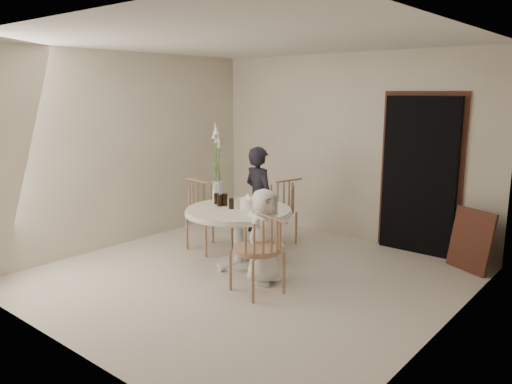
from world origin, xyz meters
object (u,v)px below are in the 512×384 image
Objects in this scene: chair_right at (264,243)px; birthday_cake at (249,203)px; girl at (259,199)px; flower_vase at (217,170)px; table at (239,217)px; chair_left at (203,205)px; chair_far at (282,202)px; boy at (265,236)px.

chair_right is 3.65× the size of birthday_cake.
flower_vase is (-0.32, -0.48, 0.42)m from girl.
table is at bearing -17.95° from flower_vase.
chair_far is at bearing -28.23° from chair_left.
table is 1.45× the size of chair_far.
chair_far is 1.14m from chair_left.
girl reaches higher than chair_left.
chair_left is at bearing 172.84° from flower_vase.
birthday_cake is (0.27, -0.53, 0.07)m from girl.
table is 1.39× the size of chair_left.
chair_far is 0.96× the size of chair_left.
table is 1.27× the size of flower_vase.
boy reaches higher than birthday_cake.
chair_far is 1.02× the size of chair_right.
chair_far is 0.49m from girl.
flower_vase reaches higher than chair_left.
girl reaches higher than chair_far.
boy is (-0.24, 0.31, -0.04)m from chair_right.
girl is at bearing -47.33° from chair_left.
chair_far is at bearing -82.87° from girl.
boy is at bearing -22.08° from table.
boy is at bearing -127.99° from chair_right.
boy is 1.05× the size of flower_vase.
table is 1.13m from chair_far.
chair_left is at bearing 174.12° from birthday_cake.
boy reaches higher than table.
chair_left is 0.78m from girl.
boy is (1.46, -0.46, -0.07)m from chair_left.
chair_far reaches higher than birthday_cake.
chair_right is at bearing 143.27° from girl.
chair_far is at bearing 69.08° from flower_vase.
birthday_cake is at bearing -87.18° from chair_left.
chair_left reaches higher than chair_right.
chair_far is 0.64× the size of girl.
chair_right is 0.86× the size of flower_vase.
girl is 1.37× the size of flower_vase.
chair_far is at bearing -135.06° from chair_right.
girl reaches higher than boy.
table is 5.35× the size of birthday_cake.
flower_vase is (-1.14, 0.42, 0.59)m from boy.
chair_right is (0.86, -0.56, -0.03)m from table.
chair_left is at bearing 166.05° from table.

